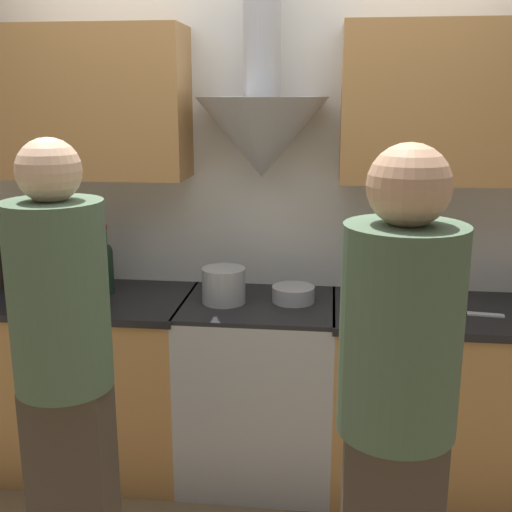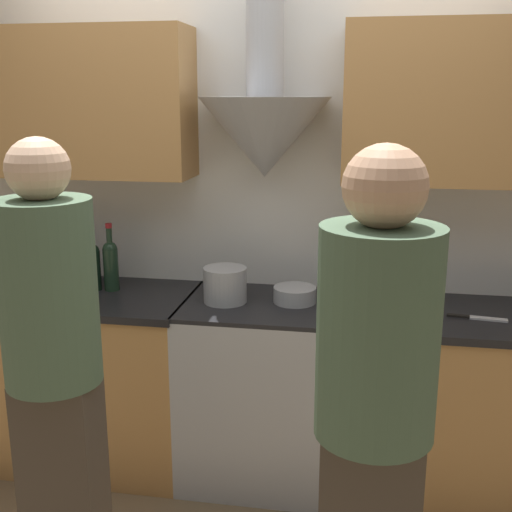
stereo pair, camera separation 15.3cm
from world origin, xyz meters
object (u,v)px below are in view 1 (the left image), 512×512
(wine_bottle_4, at_px, (50,266))
(person_foreground_right, at_px, (395,421))
(wine_bottle_3, at_px, (33,262))
(wine_bottle_6, at_px, (88,266))
(mixing_bowl, at_px, (293,294))
(stove_range, at_px, (258,388))
(stock_pot, at_px, (224,285))
(wine_bottle_5, at_px, (68,263))
(orange_fruit, at_px, (396,311))
(wine_bottle_7, at_px, (106,265))
(person_foreground_left, at_px, (65,373))
(wine_bottle_2, at_px, (13,262))

(wine_bottle_4, distance_m, person_foreground_right, 2.03)
(wine_bottle_3, relative_size, wine_bottle_6, 1.06)
(wine_bottle_6, relative_size, mixing_bowl, 1.68)
(wine_bottle_4, bearing_deg, mixing_bowl, -2.03)
(stove_range, height_order, stock_pot, stock_pot)
(stove_range, bearing_deg, stock_pot, -173.35)
(wine_bottle_3, distance_m, wine_bottle_5, 0.18)
(wine_bottle_3, distance_m, orange_fruit, 1.78)
(wine_bottle_6, distance_m, wine_bottle_7, 0.09)
(wine_bottle_6, xyz_separation_m, orange_fruit, (1.47, -0.22, -0.10))
(stove_range, bearing_deg, mixing_bowl, 10.74)
(mixing_bowl, bearing_deg, stock_pot, -171.30)
(wine_bottle_5, distance_m, person_foreground_left, 1.16)
(stock_pot, bearing_deg, wine_bottle_4, 174.06)
(stove_range, height_order, wine_bottle_2, wine_bottle_2)
(wine_bottle_7, relative_size, mixing_bowl, 1.69)
(wine_bottle_3, bearing_deg, stove_range, -3.62)
(wine_bottle_4, distance_m, mixing_bowl, 1.22)
(wine_bottle_2, distance_m, person_foreground_right, 2.18)
(stock_pot, distance_m, person_foreground_right, 1.37)
(orange_fruit, bearing_deg, wine_bottle_5, 171.48)
(wine_bottle_5, relative_size, orange_fruit, 4.96)
(wine_bottle_3, bearing_deg, wine_bottle_7, -0.68)
(stock_pot, bearing_deg, wine_bottle_6, 173.78)
(wine_bottle_7, xyz_separation_m, person_foreground_right, (1.28, -1.28, -0.07))
(wine_bottle_4, height_order, mixing_bowl, wine_bottle_4)
(stock_pot, height_order, person_foreground_right, person_foreground_right)
(orange_fruit, bearing_deg, wine_bottle_2, 172.87)
(wine_bottle_3, xyz_separation_m, mixing_bowl, (1.30, -0.04, -0.11))
(stock_pot, bearing_deg, person_foreground_left, -110.27)
(mixing_bowl, bearing_deg, wine_bottle_7, 177.71)
(person_foreground_left, bearing_deg, wine_bottle_4, 116.07)
(wine_bottle_2, distance_m, wine_bottle_4, 0.19)
(wine_bottle_7, height_order, person_foreground_right, person_foreground_right)
(wine_bottle_7, bearing_deg, stove_range, -5.08)
(wine_bottle_2, distance_m, wine_bottle_3, 0.10)
(wine_bottle_2, xyz_separation_m, orange_fruit, (1.86, -0.23, -0.10))
(orange_fruit, bearing_deg, wine_bottle_6, 171.57)
(wine_bottle_4, bearing_deg, wine_bottle_7, -1.20)
(wine_bottle_3, xyz_separation_m, wine_bottle_6, (0.29, -0.02, -0.01))
(wine_bottle_3, bearing_deg, wine_bottle_5, 0.65)
(wine_bottle_2, relative_size, person_foreground_left, 0.20)
(wine_bottle_6, bearing_deg, wine_bottle_7, 7.85)
(stove_range, distance_m, wine_bottle_2, 1.37)
(stove_range, relative_size, mixing_bowl, 4.45)
(wine_bottle_6, bearing_deg, person_foreground_right, -42.79)
(wine_bottle_2, bearing_deg, stove_range, -3.27)
(wine_bottle_4, relative_size, wine_bottle_7, 0.96)
(wine_bottle_4, distance_m, orange_fruit, 1.69)
(stove_range, xyz_separation_m, wine_bottle_2, (-1.24, 0.07, 0.58))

